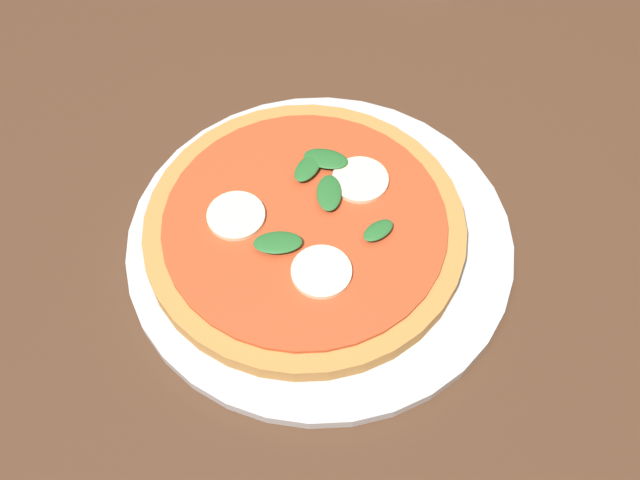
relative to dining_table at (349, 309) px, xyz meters
name	(u,v)px	position (x,y,z in m)	size (l,w,h in m)	color
dining_table	(349,309)	(0.00, 0.00, 0.00)	(1.37, 0.90, 0.77)	#4C301E
serving_tray	(320,242)	(-0.02, -0.03, 0.11)	(0.38, 0.38, 0.01)	silver
pizza	(305,228)	(-0.02, -0.04, 0.13)	(0.31, 0.31, 0.03)	#C6843F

